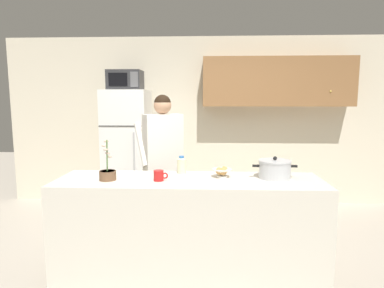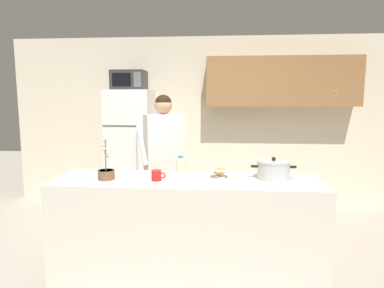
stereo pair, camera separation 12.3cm
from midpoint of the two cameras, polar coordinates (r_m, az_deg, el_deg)
ground_plane at (r=3.35m, az=0.31°, el=-21.59°), size 14.00×14.00×0.00m
back_wall_unit at (r=5.17m, az=5.21°, el=5.40°), size 6.00×0.48×2.60m
kitchen_island at (r=3.15m, az=0.31°, el=-14.28°), size 2.43×0.68×0.92m
refrigerator at (r=4.98m, az=-9.81°, el=-1.07°), size 0.64×0.68×1.78m
microwave at (r=4.91m, az=-10.16°, el=10.85°), size 0.48×0.37×0.28m
person_near_pot at (r=3.78m, az=-4.03°, el=-1.06°), size 0.63×0.58×1.70m
cooking_pot at (r=3.10m, az=15.08°, el=-4.35°), size 0.41×0.30×0.21m
coffee_mug at (r=2.96m, az=-4.97°, el=-5.45°), size 0.13×0.09×0.10m
bread_bowl at (r=3.07m, az=6.11°, el=-4.90°), size 0.18×0.18×0.10m
bottle_near_edge at (r=3.23m, az=-0.92°, el=-3.63°), size 0.09×0.09×0.17m
potted_orchid at (r=3.07m, az=-13.58°, el=-4.86°), size 0.15×0.15×0.37m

